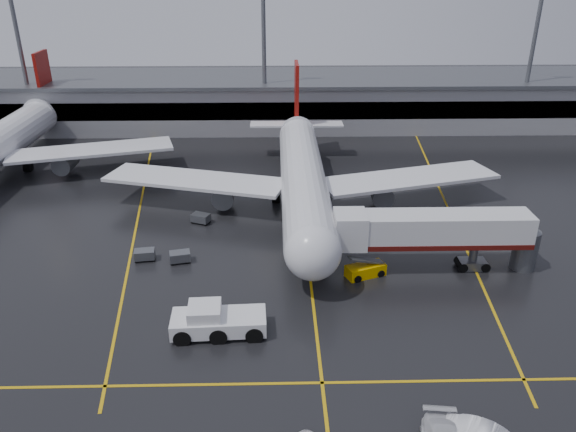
{
  "coord_description": "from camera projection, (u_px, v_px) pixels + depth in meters",
  "views": [
    {
      "loc": [
        -3.15,
        -53.07,
        27.59
      ],
      "look_at": [
        -2.0,
        -2.0,
        4.0
      ],
      "focal_mm": 34.63,
      "sensor_mm": 36.0,
      "label": 1
    }
  ],
  "objects": [
    {
      "name": "ground",
      "position": [
        306.0,
        242.0,
        59.8
      ],
      "size": [
        220.0,
        220.0,
        0.0
      ],
      "primitive_type": "plane",
      "color": "black",
      "rests_on": "ground"
    },
    {
      "name": "apron_line_centre",
      "position": [
        306.0,
        242.0,
        59.79
      ],
      "size": [
        0.25,
        90.0,
        0.02
      ],
      "primitive_type": "cube",
      "color": "gold",
      "rests_on": "ground"
    },
    {
      "name": "apron_line_stop",
      "position": [
        322.0,
        383.0,
        39.83
      ],
      "size": [
        60.0,
        0.25,
        0.02
      ],
      "primitive_type": "cube",
      "color": "gold",
      "rests_on": "ground"
    },
    {
      "name": "apron_line_left",
      "position": [
        140.0,
        206.0,
        68.46
      ],
      "size": [
        9.99,
        69.35,
        0.02
      ],
      "primitive_type": "cube",
      "rotation": [
        0.0,
        0.0,
        0.14
      ],
      "color": "gold",
      "rests_on": "ground"
    },
    {
      "name": "apron_line_right",
      "position": [
        446.0,
        203.0,
        69.24
      ],
      "size": [
        7.57,
        69.64,
        0.02
      ],
      "primitive_type": "cube",
      "rotation": [
        0.0,
        0.0,
        -0.1
      ],
      "color": "gold",
      "rests_on": "ground"
    },
    {
      "name": "terminal",
      "position": [
        293.0,
        100.0,
        101.49
      ],
      "size": [
        122.0,
        19.0,
        8.6
      ],
      "color": "gray",
      "rests_on": "ground"
    },
    {
      "name": "light_mast_left",
      "position": [
        20.0,
        48.0,
        90.93
      ],
      "size": [
        3.0,
        1.2,
        25.45
      ],
      "color": "#595B60",
      "rests_on": "ground"
    },
    {
      "name": "light_mast_mid",
      "position": [
        264.0,
        47.0,
        91.75
      ],
      "size": [
        3.0,
        1.2,
        25.45
      ],
      "color": "#595B60",
      "rests_on": "ground"
    },
    {
      "name": "light_mast_right",
      "position": [
        533.0,
        47.0,
        92.67
      ],
      "size": [
        3.0,
        1.2,
        25.45
      ],
      "color": "#595B60",
      "rests_on": "ground"
    },
    {
      "name": "main_airliner",
      "position": [
        302.0,
        174.0,
        66.84
      ],
      "size": [
        48.8,
        45.6,
        14.1
      ],
      "color": "silver",
      "rests_on": "ground"
    },
    {
      "name": "jet_bridge",
      "position": [
        434.0,
        233.0,
        52.95
      ],
      "size": [
        19.9,
        3.4,
        6.05
      ],
      "color": "silver",
      "rests_on": "ground"
    },
    {
      "name": "pushback_tractor",
      "position": [
        216.0,
        321.0,
        44.78
      ],
      "size": [
        7.74,
        3.59,
        2.72
      ],
      "color": "silver",
      "rests_on": "ground"
    },
    {
      "name": "belt_loader",
      "position": [
        365.0,
        270.0,
        53.14
      ],
      "size": [
        4.11,
        2.87,
        2.4
      ],
      "color": "#EDAC00",
      "rests_on": "ground"
    },
    {
      "name": "baggage_cart_a",
      "position": [
        180.0,
        256.0,
        55.54
      ],
      "size": [
        2.24,
        1.71,
        1.12
      ],
      "color": "#595B60",
      "rests_on": "ground"
    },
    {
      "name": "baggage_cart_b",
      "position": [
        145.0,
        254.0,
        55.92
      ],
      "size": [
        2.16,
        1.57,
        1.12
      ],
      "color": "#595B60",
      "rests_on": "ground"
    },
    {
      "name": "baggage_cart_c",
      "position": [
        201.0,
        218.0,
        63.84
      ],
      "size": [
        2.35,
        1.98,
        1.12
      ],
      "color": "#595B60",
      "rests_on": "ground"
    }
  ]
}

